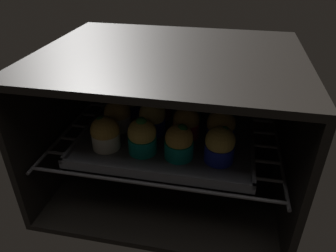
% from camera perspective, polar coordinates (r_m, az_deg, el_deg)
% --- Properties ---
extents(oven_cavity, '(0.59, 0.47, 0.37)m').
position_cam_1_polar(oven_cavity, '(0.83, 0.82, 1.76)').
color(oven_cavity, black).
rests_on(oven_cavity, ground).
extents(oven_rack, '(0.55, 0.42, 0.01)m').
position_cam_1_polar(oven_rack, '(0.81, 0.24, -1.77)').
color(oven_rack, '#4C494C').
rests_on(oven_rack, oven_cavity).
extents(baking_tray, '(0.42, 0.33, 0.02)m').
position_cam_1_polar(baking_tray, '(0.79, 0.00, -1.77)').
color(baking_tray, '#4C4C51').
rests_on(baking_tray, oven_rack).
extents(muffin_row0_col0, '(0.07, 0.07, 0.08)m').
position_cam_1_polar(muffin_row0_col0, '(0.74, -11.21, -1.30)').
color(muffin_row0_col0, silver).
rests_on(muffin_row0_col0, baking_tray).
extents(muffin_row0_col1, '(0.06, 0.06, 0.09)m').
position_cam_1_polar(muffin_row0_col1, '(0.71, -4.67, -1.88)').
color(muffin_row0_col1, '#0C8C84').
rests_on(muffin_row0_col1, baking_tray).
extents(muffin_row0_col2, '(0.06, 0.06, 0.08)m').
position_cam_1_polar(muffin_row0_col2, '(0.69, 2.02, -2.91)').
color(muffin_row0_col2, '#0C8C84').
rests_on(muffin_row0_col2, baking_tray).
extents(muffin_row0_col3, '(0.06, 0.06, 0.08)m').
position_cam_1_polar(muffin_row0_col3, '(0.69, 9.32, -3.41)').
color(muffin_row0_col3, '#1928B7').
rests_on(muffin_row0_col3, baking_tray).
extents(muffin_row1_col0, '(0.07, 0.07, 0.08)m').
position_cam_1_polar(muffin_row1_col0, '(0.81, -9.03, 1.89)').
color(muffin_row1_col0, silver).
rests_on(muffin_row1_col0, baking_tray).
extents(muffin_row1_col1, '(0.07, 0.07, 0.08)m').
position_cam_1_polar(muffin_row1_col1, '(0.78, -2.81, 1.40)').
color(muffin_row1_col1, '#1928B7').
rests_on(muffin_row1_col1, baking_tray).
extents(muffin_row1_col2, '(0.06, 0.06, 0.08)m').
position_cam_1_polar(muffin_row1_col2, '(0.77, 3.29, 0.54)').
color(muffin_row1_col2, red).
rests_on(muffin_row1_col2, baking_tray).
extents(muffin_row1_col3, '(0.07, 0.07, 0.09)m').
position_cam_1_polar(muffin_row1_col3, '(0.75, 9.49, -0.11)').
color(muffin_row1_col3, '#1928B7').
rests_on(muffin_row1_col3, baking_tray).
extents(muffin_row2_col0, '(0.07, 0.07, 0.08)m').
position_cam_1_polar(muffin_row2_col0, '(0.87, -7.02, 4.54)').
color(muffin_row2_col0, '#1928B7').
rests_on(muffin_row2_col0, baking_tray).
extents(muffin_row2_col1, '(0.07, 0.07, 0.08)m').
position_cam_1_polar(muffin_row2_col1, '(0.85, -1.47, 4.15)').
color(muffin_row2_col1, red).
rests_on(muffin_row2_col1, baking_tray).
extents(muffin_row2_col2, '(0.07, 0.07, 0.08)m').
position_cam_1_polar(muffin_row2_col2, '(0.84, 3.94, 3.49)').
color(muffin_row2_col2, '#0C8C84').
rests_on(muffin_row2_col2, baking_tray).
extents(muffin_row2_col3, '(0.06, 0.06, 0.08)m').
position_cam_1_polar(muffin_row2_col3, '(0.84, 9.84, 2.93)').
color(muffin_row2_col3, '#0C8C84').
rests_on(muffin_row2_col3, baking_tray).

